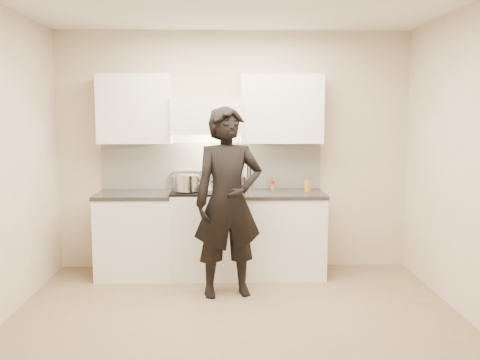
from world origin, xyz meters
name	(u,v)px	position (x,y,z in m)	size (l,w,h in m)	color
ground_plane	(237,324)	(0.00, 0.00, 0.00)	(4.00, 4.00, 0.00)	#8A7253
room_shell	(229,134)	(-0.06, 0.37, 1.60)	(4.04, 3.54, 2.70)	beige
stove	(207,232)	(-0.30, 1.42, 0.47)	(0.76, 0.65, 0.96)	white
counter_right	(282,233)	(0.53, 1.43, 0.46)	(0.92, 0.67, 0.92)	white
counter_left	(136,234)	(-1.08, 1.43, 0.46)	(0.82, 0.67, 0.92)	white
wok	(225,179)	(-0.10, 1.52, 1.05)	(0.34, 0.41, 0.28)	#ABACAF
stock_pot	(187,183)	(-0.50, 1.28, 1.05)	(0.35, 0.33, 0.17)	#ABACAF
utensil_crock	(248,182)	(0.17, 1.60, 1.01)	(0.11, 0.11, 0.28)	#AAAAB2
spice_jar	(273,185)	(0.45, 1.65, 0.97)	(0.04, 0.04, 0.09)	orange
oil_glass	(308,186)	(0.82, 1.49, 0.98)	(0.07, 0.07, 0.13)	#A47521
person	(228,202)	(-0.07, 0.74, 0.92)	(0.67, 0.44, 1.85)	black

